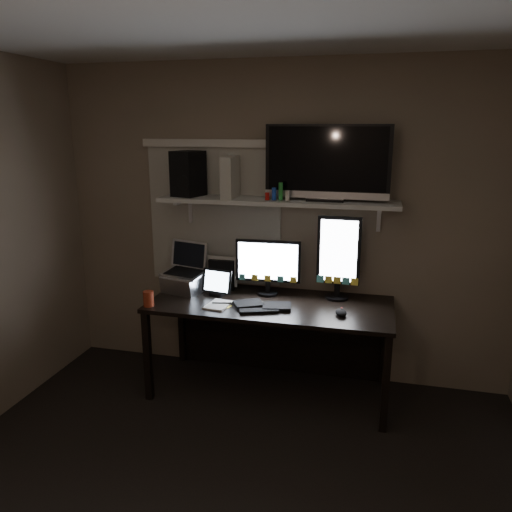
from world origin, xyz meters
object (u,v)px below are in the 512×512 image
(desk, at_px, (274,319))
(cup, at_px, (149,299))
(monitor_portrait, at_px, (338,257))
(tablet, at_px, (217,283))
(tv, at_px, (327,163))
(game_console, at_px, (230,177))
(keyboard, at_px, (263,305))
(mouse, at_px, (341,312))
(speaker, at_px, (188,174))
(monitor_landscape, at_px, (268,267))
(laptop, at_px, (184,268))

(desk, height_order, cup, cup)
(monitor_portrait, xyz_separation_m, tablet, (-0.91, -0.16, -0.22))
(tv, bearing_deg, game_console, -175.93)
(keyboard, distance_m, tablet, 0.44)
(mouse, distance_m, cup, 1.39)
(mouse, relative_size, speaker, 0.35)
(monitor_landscape, xyz_separation_m, monitor_portrait, (0.53, 0.04, 0.10))
(tablet, height_order, laptop, laptop)
(monitor_landscape, distance_m, tv, 0.91)
(laptop, relative_size, cup, 3.37)
(tablet, bearing_deg, mouse, -0.69)
(monitor_landscape, distance_m, tablet, 0.41)
(speaker, bearing_deg, tv, 16.01)
(monitor_portrait, relative_size, cup, 5.75)
(keyboard, relative_size, speaker, 1.23)
(monitor_portrait, distance_m, speaker, 1.32)
(laptop, relative_size, speaker, 1.10)
(monitor_portrait, xyz_separation_m, game_console, (-0.83, -0.04, 0.58))
(keyboard, distance_m, cup, 0.84)
(monitor_portrait, height_order, cup, monitor_portrait)
(tv, height_order, speaker, tv)
(mouse, height_order, game_console, game_console)
(laptop, xyz_separation_m, game_console, (0.37, 0.09, 0.72))
(cup, height_order, speaker, speaker)
(tablet, distance_m, speaker, 0.87)
(speaker, bearing_deg, monitor_portrait, 16.51)
(keyboard, distance_m, game_console, 0.99)
(game_console, xyz_separation_m, speaker, (-0.35, 0.03, 0.02))
(monitor_portrait, height_order, tv, tv)
(monitor_portrait, bearing_deg, speaker, -176.49)
(tablet, xyz_separation_m, cup, (-0.42, -0.34, -0.05))
(monitor_landscape, height_order, tv, tv)
(cup, bearing_deg, tablet, 39.17)
(monitor_portrait, bearing_deg, game_console, -174.52)
(cup, xyz_separation_m, tv, (1.22, 0.49, 0.96))
(desk, distance_m, laptop, 0.81)
(monitor_landscape, height_order, keyboard, monitor_landscape)
(keyboard, relative_size, laptop, 1.12)
(keyboard, bearing_deg, cup, 172.59)
(cup, xyz_separation_m, speaker, (0.15, 0.49, 0.87))
(laptop, xyz_separation_m, tv, (1.09, 0.12, 0.83))
(monitor_portrait, bearing_deg, mouse, -77.31)
(laptop, height_order, tv, tv)
(monitor_portrait, height_order, tablet, monitor_portrait)
(monitor_portrait, xyz_separation_m, tv, (-0.11, -0.01, 0.70))
(monitor_portrait, bearing_deg, tablet, -166.78)
(desk, height_order, tablet, tablet)
(monitor_landscape, bearing_deg, speaker, 174.89)
(monitor_portrait, xyz_separation_m, keyboard, (-0.51, -0.32, -0.31))
(mouse, bearing_deg, tablet, 153.82)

